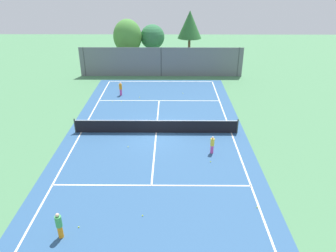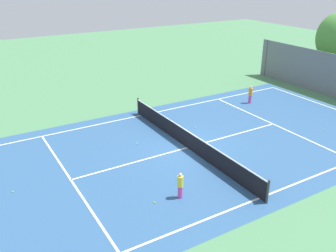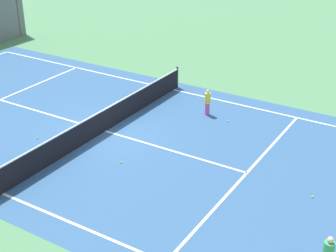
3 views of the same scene
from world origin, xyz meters
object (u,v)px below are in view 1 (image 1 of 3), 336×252
tennis_ball_4 (211,162)px  tennis_ball_8 (132,121)px  player_0 (121,89)px  tennis_ball_2 (128,147)px  player_2 (212,145)px  tennis_ball_1 (122,102)px  tennis_ball_9 (143,216)px  tennis_ball_0 (79,227)px  player_1 (59,225)px  tennis_ball_3 (183,93)px  tennis_ball_6 (113,102)px  tennis_ball_5 (257,207)px  tennis_ball_7 (139,97)px

tennis_ball_4 → tennis_ball_8: bearing=133.3°
player_0 → tennis_ball_2: 10.16m
player_2 → tennis_ball_1: 11.44m
tennis_ball_1 → tennis_ball_9: size_ratio=1.00×
player_0 → tennis_ball_0: (0.48, -17.46, -0.63)m
player_1 → tennis_ball_2: (2.01, 8.07, -0.65)m
tennis_ball_0 → tennis_ball_3: 18.78m
tennis_ball_9 → tennis_ball_6: bearing=104.7°
player_2 → tennis_ball_5: player_2 is taller
tennis_ball_3 → tennis_ball_8: bearing=-123.4°
tennis_ball_3 → tennis_ball_4: same height
tennis_ball_0 → tennis_ball_7: size_ratio=1.00×
tennis_ball_4 → tennis_ball_1: bearing=124.5°
player_1 → tennis_ball_6: (-0.38, 16.29, -0.65)m
tennis_ball_7 → tennis_ball_3: bearing=15.8°
tennis_ball_0 → tennis_ball_6: bearing=93.7°
tennis_ball_5 → tennis_ball_9: 5.74m
player_0 → player_2: player_0 is taller
tennis_ball_7 → tennis_ball_2: bearing=-89.6°
player_0 → tennis_ball_7: 2.01m
player_0 → tennis_ball_0: size_ratio=19.49×
player_0 → tennis_ball_3: player_0 is taller
tennis_ball_8 → player_1: bearing=-98.5°
tennis_ball_7 → tennis_ball_9: 16.10m
tennis_ball_9 → tennis_ball_1: bearing=101.7°
tennis_ball_0 → tennis_ball_8: same height
player_0 → tennis_ball_7: player_0 is taller
player_0 → player_1: (-0.14, -18.04, 0.02)m
tennis_ball_3 → tennis_ball_5: 16.83m
player_0 → tennis_ball_8: player_0 is taller
player_0 → tennis_ball_6: bearing=-106.9°
player_2 → tennis_ball_8: player_2 is taller
player_0 → tennis_ball_9: 17.02m
tennis_ball_2 → tennis_ball_7: (-0.07, 9.31, 0.00)m
tennis_ball_8 → tennis_ball_9: same height
tennis_ball_4 → tennis_ball_5: 4.62m
player_2 → tennis_ball_9: bearing=-123.9°
player_1 → tennis_ball_8: player_1 is taller
player_2 → tennis_ball_0: bearing=-135.5°
tennis_ball_1 → tennis_ball_4: size_ratio=1.00×
tennis_ball_2 → tennis_ball_8: 4.07m
tennis_ball_4 → player_0: bearing=121.5°
player_0 → tennis_ball_2: bearing=-79.4°
player_1 → tennis_ball_5: (9.22, 2.02, -0.65)m
tennis_ball_3 → tennis_ball_8: same height
tennis_ball_1 → tennis_ball_7: 1.85m
player_2 → tennis_ball_3: (-1.50, 11.17, -0.58)m
tennis_ball_7 → tennis_ball_9: same height
player_0 → tennis_ball_1: player_0 is taller
player_1 → tennis_ball_1: (0.43, 16.32, -0.65)m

